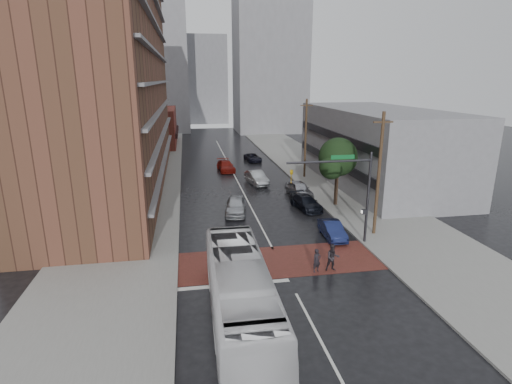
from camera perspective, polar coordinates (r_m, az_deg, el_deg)
name	(u,v)px	position (r m, az deg, el deg)	size (l,w,h in m)	color
ground	(281,264)	(28.12, 3.54, -10.27)	(160.00, 160.00, 0.00)	black
crosswalk	(279,261)	(28.55, 3.31, -9.81)	(14.00, 5.00, 0.02)	maroon
sidewalk_west	(144,182)	(51.32, -15.72, 1.41)	(9.00, 90.00, 0.15)	gray
sidewalk_east	(322,174)	(53.94, 9.35, 2.49)	(9.00, 90.00, 0.15)	gray
apartment_block	(110,64)	(49.20, -20.11, 16.86)	(10.00, 44.00, 28.00)	brown
storefront_west	(154,127)	(79.25, -14.32, 8.96)	(8.00, 16.00, 7.00)	maroon
building_east	(377,147)	(50.50, 16.84, 6.23)	(11.00, 26.00, 9.00)	gray
distant_tower_west	(149,63)	(102.90, -15.02, 17.39)	(18.00, 16.00, 32.00)	gray
distant_tower_east	(270,54)	(98.73, 1.95, 19.14)	(16.00, 14.00, 36.00)	gray
distant_tower_center	(205,80)	(119.67, -7.26, 15.58)	(12.00, 10.00, 24.00)	gray
street_tree	(338,160)	(40.07, 11.61, 4.56)	(4.20, 4.10, 6.90)	#332319
signal_mast	(351,185)	(30.48, 13.36, 0.92)	(6.50, 0.30, 7.20)	#2D2D33
utility_pole_near	(379,174)	(32.94, 17.13, 2.48)	(1.60, 0.26, 10.00)	#473321
utility_pole_far	(306,138)	(51.24, 7.09, 7.64)	(1.60, 0.26, 10.00)	#473321
transit_bus	(240,294)	(21.15, -2.27, -14.31)	(2.92, 12.50, 3.48)	silver
pedestrian_a	(317,261)	(27.00, 8.68, -9.67)	(0.59, 0.39, 1.63)	black
pedestrian_b	(333,258)	(27.30, 10.90, -9.20)	(0.91, 0.71, 1.87)	#262025
car_travel_a	(236,206)	(37.79, -2.92, -1.97)	(1.90, 4.72, 1.61)	#B2B6BB
car_travel_b	(257,178)	(48.42, 0.09, 2.04)	(1.68, 4.82, 1.59)	#AEB3B7
car_travel_c	(226,166)	(55.59, -4.34, 3.72)	(2.00, 4.92, 1.43)	maroon
suv_travel	(253,158)	(62.07, -0.45, 4.94)	(1.98, 4.28, 1.19)	black
car_parked_near	(332,230)	(32.81, 10.85, -5.34)	(1.40, 4.00, 1.32)	#151D4A
car_parked_mid	(306,203)	(39.46, 7.15, -1.50)	(1.88, 4.63, 1.34)	black
car_parked_far	(299,189)	(43.77, 6.17, 0.45)	(1.90, 4.71, 1.61)	#A5A6AD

